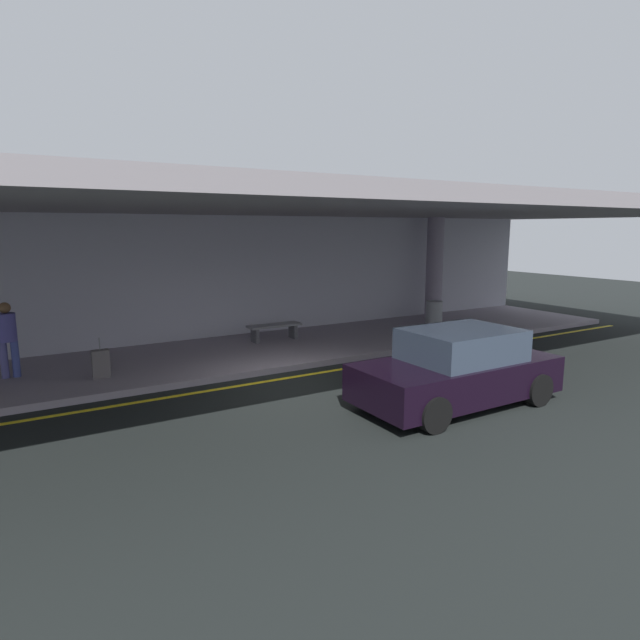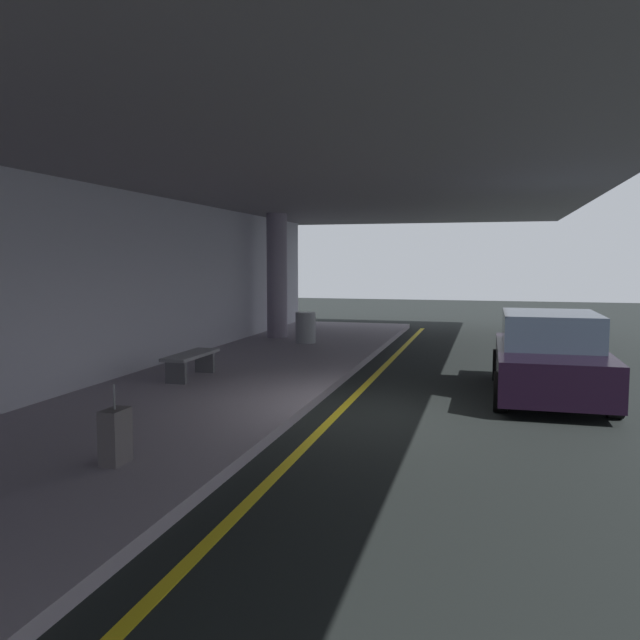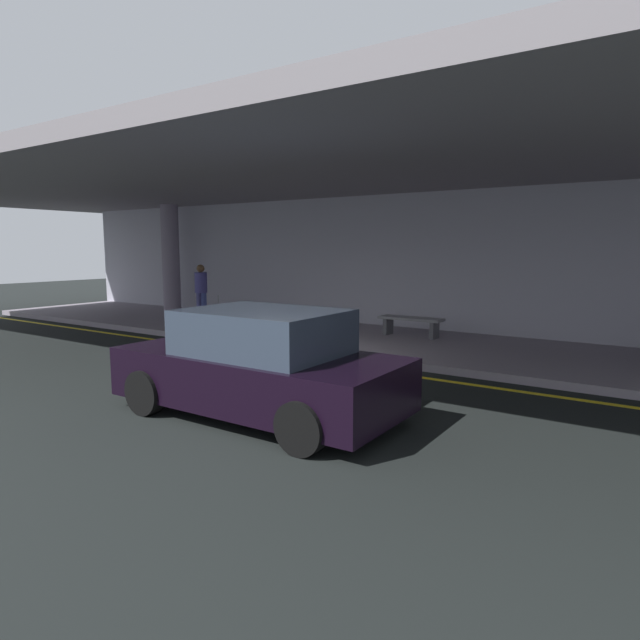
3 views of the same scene
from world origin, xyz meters
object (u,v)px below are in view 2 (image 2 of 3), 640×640
Objects in this scene: bench_metal at (191,360)px; trash_bin_steel at (306,328)px; support_column_left_mid at (277,276)px; suitcase_upright_primary at (115,436)px; car_black at (550,357)px.

bench_metal is 5.70m from trash_bin_steel.
suitcase_upright_primary is at bearing -169.93° from support_column_left_mid.
suitcase_upright_primary is (-5.72, 5.06, -0.25)m from car_black.
car_black reaches higher than trash_bin_steel.
bench_metal is at bearing -175.55° from support_column_left_mid.
support_column_left_mid is at bearing 14.03° from suitcase_upright_primary.
car_black is 2.56× the size of bench_metal.
suitcase_upright_primary is 1.06× the size of trash_bin_steel.
support_column_left_mid is 4.06× the size of suitcase_upright_primary.
suitcase_upright_primary is at bearing -175.20° from trash_bin_steel.
bench_metal is (5.01, 1.56, 0.04)m from suitcase_upright_primary.
trash_bin_steel is (10.67, 0.90, 0.11)m from suitcase_upright_primary.
car_black is at bearing -37.51° from suitcase_upright_primary.
bench_metal is 1.88× the size of trash_bin_steel.
car_black is (-6.01, -7.14, -1.26)m from support_column_left_mid.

